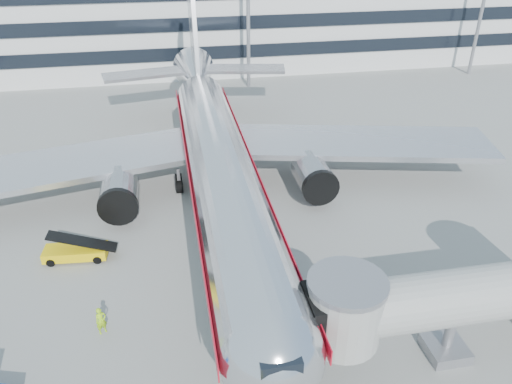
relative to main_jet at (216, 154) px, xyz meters
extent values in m
plane|color=gray|center=(0.00, -11.72, -4.23)|extent=(180.00, 180.00, 0.00)
cube|color=yellow|center=(0.00, -1.72, -4.23)|extent=(0.25, 70.00, 0.01)
cylinder|color=silver|center=(0.00, -3.72, -0.03)|extent=(5.00, 36.00, 5.00)
sphere|color=silver|center=(0.00, -21.72, -0.03)|extent=(5.00, 5.00, 5.00)
cone|color=silver|center=(0.00, 19.28, 0.57)|extent=(5.00, 10.00, 5.00)
cube|color=black|center=(0.00, -23.22, 1.09)|extent=(1.80, 1.20, 0.90)
cube|color=#B7B7BC|center=(13.00, 1.78, -0.83)|extent=(24.95, 12.07, 0.50)
cube|color=#B7B7BC|center=(-13.00, 1.78, -0.83)|extent=(24.95, 12.07, 0.50)
cylinder|color=#99999E|center=(8.00, -1.72, -2.03)|extent=(3.00, 4.20, 3.00)
cylinder|color=#99999E|center=(-8.00, -1.72, -2.03)|extent=(3.00, 4.20, 3.00)
cylinder|color=black|center=(8.00, -3.72, -2.03)|extent=(3.10, 0.50, 3.10)
cylinder|color=black|center=(-8.00, -3.72, -2.03)|extent=(3.10, 0.50, 3.10)
cube|color=#B7B7BC|center=(0.00, 19.78, 4.97)|extent=(0.45, 9.39, 13.72)
cube|color=#B7B7BC|center=(5.50, 20.28, 1.17)|extent=(10.41, 4.94, 0.35)
cube|color=#B7B7BC|center=(-5.50, 20.28, 1.17)|extent=(10.41, 4.94, 0.35)
cylinder|color=gray|center=(0.00, -19.72, -3.33)|extent=(0.24, 0.24, 1.80)
cylinder|color=black|center=(0.00, -19.72, -3.78)|extent=(0.35, 0.90, 0.90)
cylinder|color=gray|center=(3.20, 2.28, -3.23)|extent=(0.30, 0.30, 2.00)
cylinder|color=gray|center=(-3.20, 2.28, -3.23)|extent=(0.30, 0.30, 2.00)
cube|color=red|center=(2.52, -3.72, 0.27)|extent=(0.06, 38.00, 0.90)
cube|color=red|center=(-2.52, -3.72, 0.27)|extent=(0.06, 38.00, 0.90)
cylinder|color=#A8A8A3|center=(10.50, -19.72, -0.03)|extent=(13.00, 3.00, 3.00)
cylinder|color=#A8A8A3|center=(4.20, -19.72, -0.03)|extent=(3.80, 3.80, 3.40)
cylinder|color=gray|center=(4.20, -19.72, 1.87)|extent=(4.00, 4.00, 0.30)
cube|color=black|center=(2.90, -19.72, -0.03)|extent=(1.40, 2.60, 2.60)
cylinder|color=gray|center=(10.50, -19.72, -2.63)|extent=(0.56, 0.56, 3.20)
cube|color=gray|center=(10.50, -19.72, -3.88)|extent=(2.20, 2.20, 0.70)
cylinder|color=black|center=(9.60, -19.72, -3.88)|extent=(0.35, 0.70, 0.70)
cylinder|color=black|center=(11.40, -19.72, -3.88)|extent=(0.35, 0.70, 0.70)
cube|color=silver|center=(0.00, 46.28, 3.27)|extent=(150.00, 24.00, 15.00)
cube|color=black|center=(0.00, 34.18, -0.23)|extent=(150.00, 0.30, 1.80)
cube|color=black|center=(0.00, 34.18, 3.77)|extent=(150.00, 0.30, 1.80)
cube|color=yellow|center=(-11.00, -6.72, -3.68)|extent=(4.53, 1.97, 0.70)
cube|color=black|center=(-11.00, -6.72, -2.78)|extent=(4.70, 1.49, 1.53)
cylinder|color=black|center=(-12.54, -5.89, -3.93)|extent=(0.62, 0.33, 0.60)
cylinder|color=black|center=(-12.66, -7.28, -3.93)|extent=(0.62, 0.33, 0.60)
cylinder|color=black|center=(-9.34, -6.16, -3.93)|extent=(0.62, 0.33, 0.60)
cylinder|color=black|center=(-9.46, -7.56, -3.93)|extent=(0.62, 0.33, 0.60)
imported|color=#A2DB17|center=(-8.58, -14.48, -3.33)|extent=(0.79, 0.70, 1.81)
camera|label=1|loc=(-3.65, -37.38, 17.66)|focal=35.00mm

